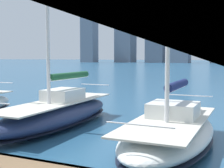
{
  "coord_description": "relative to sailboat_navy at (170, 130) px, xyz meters",
  "views": [
    {
      "loc": [
        -4.82,
        5.2,
        3.33
      ],
      "look_at": [
        0.42,
        -6.45,
        2.2
      ],
      "focal_mm": 50.0,
      "sensor_mm": 36.0,
      "label": 1
    }
  ],
  "objects": [
    {
      "name": "sailboat_navy",
      "position": [
        0.0,
        0.0,
        0.0
      ],
      "size": [
        2.95,
        7.56,
        12.9
      ],
      "color": "white",
      "rests_on": "ground"
    },
    {
      "name": "sailboat_forest",
      "position": [
        5.68,
        -1.1,
        0.06
      ],
      "size": [
        2.43,
        8.75,
        11.81
      ],
      "color": "navy",
      "rests_on": "ground"
    }
  ]
}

